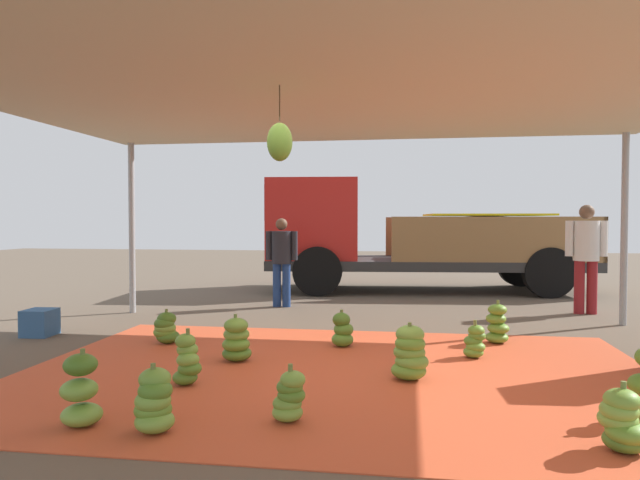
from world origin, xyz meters
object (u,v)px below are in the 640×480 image
object	(u,v)px
banana_bunch_10	(236,341)
banana_bunch_0	(154,402)
banana_bunch_2	(410,354)
worker_1	(282,255)
banana_bunch_5	(166,329)
crate_0	(40,323)
banana_bunch_3	(289,397)
banana_bunch_8	(622,422)
banana_bunch_4	(475,342)
banana_bunch_1	(81,393)
banana_bunch_9	(343,331)
banana_bunch_11	(187,361)
worker_0	(586,250)
cargo_truck_main	(409,237)
banana_bunch_6	(497,325)

from	to	relation	value
banana_bunch_10	banana_bunch_0	bearing A→B (deg)	-89.27
banana_bunch_2	worker_1	bearing A→B (deg)	116.82
banana_bunch_5	crate_0	world-z (taller)	banana_bunch_5
banana_bunch_3	banana_bunch_5	xyz separation A→B (m)	(-2.07, 2.47, 0.00)
banana_bunch_8	banana_bunch_10	world-z (taller)	banana_bunch_10
banana_bunch_3	banana_bunch_4	world-z (taller)	banana_bunch_3
banana_bunch_2	banana_bunch_3	xyz separation A→B (m)	(-0.90, -1.31, -0.06)
banana_bunch_1	banana_bunch_9	bearing A→B (deg)	61.42
banana_bunch_2	worker_1	xyz separation A→B (m)	(-2.23, 4.41, 0.66)
banana_bunch_9	banana_bunch_1	bearing A→B (deg)	-118.58
banana_bunch_11	worker_0	bearing A→B (deg)	45.15
banana_bunch_5	worker_1	xyz separation A→B (m)	(0.74, 3.25, 0.72)
banana_bunch_2	cargo_truck_main	world-z (taller)	cargo_truck_main
banana_bunch_1	banana_bunch_0	bearing A→B (deg)	-3.33
banana_bunch_5	banana_bunch_10	distance (m)	1.35
worker_1	banana_bunch_6	bearing A→B (deg)	-38.30
cargo_truck_main	crate_0	size ratio (longest dim) A/B	17.62
banana_bunch_5	banana_bunch_6	bearing A→B (deg)	9.06
banana_bunch_2	banana_bunch_11	world-z (taller)	banana_bunch_2
banana_bunch_1	banana_bunch_3	xyz separation A→B (m)	(1.51, 0.33, -0.06)
cargo_truck_main	worker_1	distance (m)	3.53
banana_bunch_0	banana_bunch_5	world-z (taller)	banana_bunch_0
worker_1	banana_bunch_3	bearing A→B (deg)	-76.94
banana_bunch_5	banana_bunch_8	xyz separation A→B (m)	(4.34, -2.73, 0.02)
banana_bunch_4	banana_bunch_10	bearing A→B (deg)	-167.60
banana_bunch_1	banana_bunch_8	xyz separation A→B (m)	(3.78, 0.07, -0.04)
banana_bunch_6	banana_bunch_10	size ratio (longest dim) A/B	1.04
banana_bunch_2	cargo_truck_main	bearing A→B (deg)	90.00
banana_bunch_11	banana_bunch_8	bearing A→B (deg)	-17.37
banana_bunch_8	banana_bunch_10	xyz separation A→B (m)	(-3.21, 1.99, 0.02)
banana_bunch_3	worker_1	xyz separation A→B (m)	(-1.33, 5.72, 0.72)
banana_bunch_0	banana_bunch_4	world-z (taller)	banana_bunch_0
banana_bunch_4	crate_0	distance (m)	5.57
banana_bunch_6	banana_bunch_11	bearing A→B (deg)	-143.39
worker_1	banana_bunch_9	bearing A→B (deg)	-65.14
banana_bunch_3	banana_bunch_10	bearing A→B (deg)	118.57
banana_bunch_3	banana_bunch_9	xyz separation A→B (m)	(0.11, 2.63, 0.01)
banana_bunch_0	worker_0	bearing A→B (deg)	52.49
banana_bunch_3	crate_0	world-z (taller)	banana_bunch_3
banana_bunch_6	banana_bunch_11	distance (m)	3.87
banana_bunch_10	crate_0	world-z (taller)	banana_bunch_10
banana_bunch_8	banana_bunch_9	xyz separation A→B (m)	(-2.16, 2.88, -0.01)
banana_bunch_3	banana_bunch_8	world-z (taller)	banana_bunch_8
banana_bunch_2	banana_bunch_6	size ratio (longest dim) A/B	1.02
banana_bunch_11	cargo_truck_main	size ratio (longest dim) A/B	0.08
banana_bunch_2	banana_bunch_10	world-z (taller)	banana_bunch_2
cargo_truck_main	worker_1	xyz separation A→B (m)	(-2.23, -2.73, -0.26)
banana_bunch_5	banana_bunch_10	xyz separation A→B (m)	(1.12, -0.74, 0.04)
banana_bunch_2	banana_bunch_5	size ratio (longest dim) A/B	1.28
banana_bunch_8	banana_bunch_10	distance (m)	3.78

